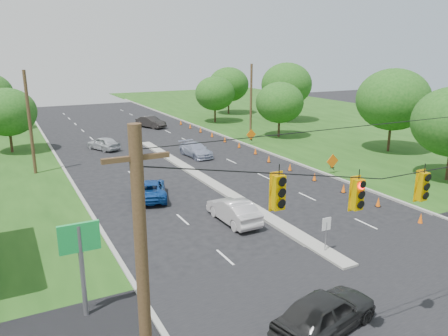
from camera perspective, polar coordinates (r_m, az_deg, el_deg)
ground at (r=20.99m, az=24.00°, el=-16.62°), size 160.00×160.00×0.00m
cross_street at (r=20.99m, az=24.00°, el=-16.62°), size 160.00×14.00×0.02m
curb_left at (r=42.23m, az=-20.13°, el=-0.30°), size 0.25×110.00×0.16m
curb_right at (r=48.74m, az=4.03°, el=2.59°), size 0.25×110.00×0.16m
median at (r=36.44m, az=-2.26°, el=-1.74°), size 1.00×34.00×0.18m
median_sign at (r=23.98m, az=13.21°, el=-7.65°), size 0.55×0.06×2.05m
utility_pole_far_left at (r=41.13m, az=-24.02°, el=5.35°), size 0.28×0.28×9.00m
utility_pole_far_right at (r=53.45m, az=3.55°, el=8.61°), size 0.28×0.28×9.00m
cone_1 at (r=30.26m, az=24.30°, el=-6.03°), size 0.32×0.32×0.70m
cone_2 at (r=32.37m, az=19.51°, el=-4.19°), size 0.32×0.32×0.70m
cone_3 at (r=34.70m, az=15.35°, el=-2.56°), size 0.32×0.32×0.70m
cone_4 at (r=37.22m, az=11.75°, el=-1.13°), size 0.32×0.32×0.70m
cone_5 at (r=39.89m, az=8.61°, el=0.12°), size 0.32×0.32×0.70m
cone_6 at (r=42.67m, az=5.88°, el=1.21°), size 0.32×0.32×0.70m
cone_7 at (r=45.86m, az=4.13°, el=2.24°), size 0.32×0.32×0.70m
cone_8 at (r=48.81m, az=2.00°, el=3.06°), size 0.32×0.32×0.70m
cone_9 at (r=51.83m, az=0.11°, el=3.79°), size 0.32×0.32×0.70m
cone_10 at (r=54.90m, az=-1.58°, el=4.43°), size 0.32×0.32×0.70m
cone_11 at (r=58.02m, az=-3.08°, el=5.00°), size 0.32×0.32×0.70m
cone_12 at (r=61.19m, az=-4.44°, el=5.51°), size 0.32×0.32×0.70m
cone_13 at (r=64.38m, az=-5.66°, el=5.96°), size 0.32×0.32×0.70m
work_sign_1 at (r=39.48m, az=13.99°, el=0.79°), size 1.27×0.58×1.37m
work_sign_2 at (r=50.55m, az=3.56°, el=4.32°), size 1.27×0.58×1.37m
tree_5 at (r=51.01m, az=-26.46°, el=6.56°), size 5.88×5.88×6.86m
tree_8 at (r=49.33m, az=21.22°, el=8.33°), size 7.56×7.56×8.82m
tree_9 at (r=54.50m, az=7.29°, el=8.47°), size 5.88×5.88×6.86m
tree_10 at (r=67.11m, az=8.17°, el=10.75°), size 7.56×7.56×8.82m
tree_11 at (r=74.43m, az=0.61°, el=10.85°), size 6.72×6.72×7.84m
tree_12 at (r=65.55m, az=-1.20°, el=9.71°), size 5.88×5.88×6.86m
black_sedan at (r=18.15m, az=13.08°, el=-17.85°), size 5.19×3.06×1.66m
white_sedan at (r=27.76m, az=1.24°, el=-5.58°), size 1.73×4.67×1.53m
blue_pickup at (r=32.58m, az=-9.70°, el=-2.74°), size 3.63×5.47×1.40m
silver_car_far at (r=44.82m, az=-3.70°, el=2.39°), size 2.34×4.94×1.39m
silver_car_oncoming at (r=49.49m, az=-15.47°, el=3.13°), size 3.29×4.59×1.45m
dark_car_receding at (r=62.41m, az=-9.53°, el=5.94°), size 3.48×5.05×1.58m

